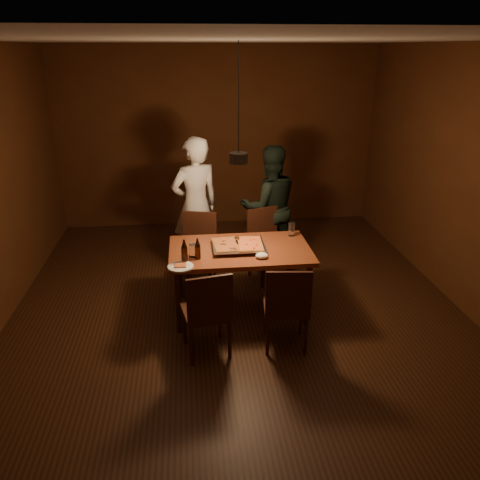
{
  "coord_description": "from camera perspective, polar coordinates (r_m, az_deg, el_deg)",
  "views": [
    {
      "loc": [
        -0.49,
        -4.44,
        2.74
      ],
      "look_at": [
        0.03,
        0.1,
        0.85
      ],
      "focal_mm": 35.0,
      "sensor_mm": 36.0,
      "label": 1
    }
  ],
  "objects": [
    {
      "name": "chair_near_right",
      "position": [
        4.44,
        5.74,
        -7.41
      ],
      "size": [
        0.46,
        0.46,
        0.49
      ],
      "rotation": [
        0.0,
        0.0,
        -0.11
      ],
      "color": "#38190F",
      "rests_on": "floor"
    },
    {
      "name": "spatula",
      "position": [
        4.98,
        -0.11,
        -0.29
      ],
      "size": [
        0.09,
        0.24,
        0.04
      ],
      "primitive_type": null,
      "rotation": [
        0.0,
        0.0,
        -0.01
      ],
      "color": "silver",
      "rests_on": "pizza_tray"
    },
    {
      "name": "pizza_meat",
      "position": [
        4.95,
        -1.77,
        -0.52
      ],
      "size": [
        0.28,
        0.41,
        0.02
      ],
      "primitive_type": "cube",
      "rotation": [
        0.0,
        0.0,
        0.08
      ],
      "color": "maroon",
      "rests_on": "pizza_tray"
    },
    {
      "name": "plate_slice",
      "position": [
        4.6,
        -7.26,
        -3.23
      ],
      "size": [
        0.25,
        0.25,
        0.03
      ],
      "color": "white",
      "rests_on": "dining_table"
    },
    {
      "name": "pizza_tray",
      "position": [
        4.98,
        -0.18,
        -0.8
      ],
      "size": [
        0.56,
        0.46,
        0.05
      ],
      "primitive_type": "cube",
      "rotation": [
        0.0,
        0.0,
        0.03
      ],
      "color": "silver",
      "rests_on": "dining_table"
    },
    {
      "name": "pendant_lamp",
      "position": [
        4.57,
        -0.17,
        10.11
      ],
      "size": [
        0.18,
        0.18,
        1.1
      ],
      "color": "black",
      "rests_on": "ceiling"
    },
    {
      "name": "beer_bottle_a",
      "position": [
        4.66,
        -6.8,
        -1.37
      ],
      "size": [
        0.06,
        0.06,
        0.24
      ],
      "color": "black",
      "rests_on": "dining_table"
    },
    {
      "name": "chair_far_left",
      "position": [
        5.72,
        -5.09,
        -0.29
      ],
      "size": [
        0.5,
        0.5,
        0.49
      ],
      "rotation": [
        0.0,
        0.0,
        2.92
      ],
      "color": "#38190F",
      "rests_on": "floor"
    },
    {
      "name": "chair_near_left",
      "position": [
        4.34,
        -3.96,
        -8.12
      ],
      "size": [
        0.49,
        0.49,
        0.49
      ],
      "rotation": [
        0.0,
        0.0,
        0.18
      ],
      "color": "#38190F",
      "rests_on": "floor"
    },
    {
      "name": "chair_far_right",
      "position": [
        5.85,
        3.18,
        0.31
      ],
      "size": [
        0.54,
        0.54,
        0.49
      ],
      "rotation": [
        0.0,
        0.0,
        3.48
      ],
      "color": "#38190F",
      "rests_on": "floor"
    },
    {
      "name": "water_glass_right",
      "position": [
        5.33,
        6.32,
        1.3
      ],
      "size": [
        0.08,
        0.08,
        0.15
      ],
      "primitive_type": "cylinder",
      "color": "silver",
      "rests_on": "dining_table"
    },
    {
      "name": "napkin",
      "position": [
        4.76,
        2.68,
        -1.92
      ],
      "size": [
        0.13,
        0.1,
        0.05
      ],
      "primitive_type": "ellipsoid",
      "color": "white",
      "rests_on": "dining_table"
    },
    {
      "name": "diner_dark",
      "position": [
        6.15,
        3.63,
        4.09
      ],
      "size": [
        0.85,
        0.69,
        1.61
      ],
      "primitive_type": "imported",
      "rotation": [
        0.0,
        0.0,
        3.26
      ],
      "color": "black",
      "rests_on": "floor"
    },
    {
      "name": "pizza_cheese",
      "position": [
        4.97,
        1.21,
        -0.44
      ],
      "size": [
        0.27,
        0.42,
        0.02
      ],
      "primitive_type": "cube",
      "rotation": [
        0.0,
        0.0,
        -0.04
      ],
      "color": "gold",
      "rests_on": "pizza_tray"
    },
    {
      "name": "water_glass_left",
      "position": [
        4.8,
        -5.76,
        -1.28
      ],
      "size": [
        0.08,
        0.08,
        0.13
      ],
      "primitive_type": "cylinder",
      "color": "silver",
      "rests_on": "dining_table"
    },
    {
      "name": "diner_white",
      "position": [
        5.98,
        -5.43,
        4.2
      ],
      "size": [
        0.75,
        0.64,
        1.75
      ],
      "primitive_type": "imported",
      "rotation": [
        0.0,
        0.0,
        3.55
      ],
      "color": "silver",
      "rests_on": "floor"
    },
    {
      "name": "dining_table",
      "position": [
        5.01,
        0.0,
        -1.83
      ],
      "size": [
        1.5,
        0.9,
        0.75
      ],
      "color": "brown",
      "rests_on": "floor"
    },
    {
      "name": "room_shell",
      "position": [
        4.67,
        -0.17,
        5.77
      ],
      "size": [
        6.0,
        6.0,
        6.0
      ],
      "color": "#3A1E0F",
      "rests_on": "ground"
    },
    {
      "name": "beer_bottle_b",
      "position": [
        4.73,
        -5.19,
        -1.07
      ],
      "size": [
        0.06,
        0.06,
        0.22
      ],
      "color": "black",
      "rests_on": "dining_table"
    }
  ]
}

